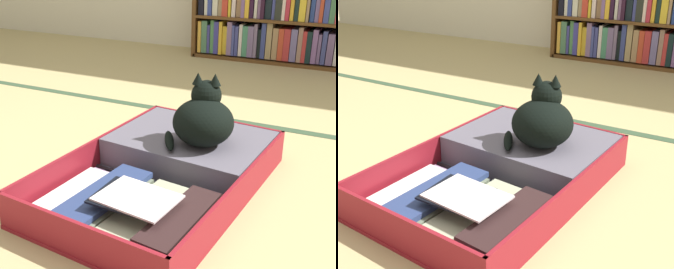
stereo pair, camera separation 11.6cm
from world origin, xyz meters
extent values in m
plane|color=tan|center=(0.00, 0.00, 0.00)|extent=(10.00, 10.00, 0.00)
cube|color=#354E35|center=(0.00, 0.96, 0.00)|extent=(4.80, 0.05, 0.00)
cube|color=brown|center=(0.16, 2.24, 0.01)|extent=(1.37, 0.28, 0.02)
cube|color=brown|center=(0.16, 2.24, 0.30)|extent=(1.34, 0.28, 0.02)
cube|color=gold|center=(-0.48, 2.23, 0.15)|extent=(0.02, 0.23, 0.23)
cube|color=#477758|center=(-0.44, 2.24, 0.15)|extent=(0.04, 0.23, 0.23)
cube|color=#3A3A8B|center=(-0.41, 2.24, 0.14)|extent=(0.02, 0.23, 0.21)
cube|color=#4C8A53|center=(-0.39, 2.25, 0.15)|extent=(0.03, 0.23, 0.24)
cube|color=#3B3A98|center=(-0.35, 2.24, 0.15)|extent=(0.04, 0.23, 0.23)
cube|color=gold|center=(-0.32, 2.23, 0.15)|extent=(0.02, 0.23, 0.24)
cube|color=gold|center=(-0.29, 2.25, 0.14)|extent=(0.03, 0.23, 0.20)
cube|color=slate|center=(-0.25, 2.24, 0.15)|extent=(0.04, 0.23, 0.24)
cube|color=#3D4791|center=(-0.22, 2.24, 0.14)|extent=(0.02, 0.23, 0.22)
cube|color=#3C428A|center=(-0.20, 2.24, 0.14)|extent=(0.02, 0.23, 0.21)
cube|color=silver|center=(-0.17, 2.24, 0.15)|extent=(0.02, 0.23, 0.23)
cube|color=#408665|center=(-0.13, 2.25, 0.14)|extent=(0.04, 0.23, 0.22)
cube|color=slate|center=(-0.09, 2.24, 0.14)|extent=(0.04, 0.23, 0.22)
cube|color=slate|center=(-0.06, 2.24, 0.15)|extent=(0.02, 0.23, 0.24)
cube|color=black|center=(-0.03, 2.25, 0.13)|extent=(0.03, 0.23, 0.20)
cube|color=navy|center=(0.00, 2.24, 0.16)|extent=(0.03, 0.23, 0.25)
cube|color=#9B865D|center=(0.04, 2.24, 0.16)|extent=(0.04, 0.23, 0.25)
cube|color=#9F7E57|center=(0.08, 2.24, 0.14)|extent=(0.04, 0.23, 0.22)
cube|color=#BA3E26|center=(0.12, 2.23, 0.14)|extent=(0.03, 0.23, 0.22)
cube|color=#AE2E30|center=(0.17, 2.24, 0.14)|extent=(0.04, 0.23, 0.22)
cube|color=slate|center=(0.21, 2.24, 0.15)|extent=(0.04, 0.23, 0.22)
cube|color=#906E5F|center=(0.25, 2.24, 0.15)|extent=(0.03, 0.23, 0.24)
cube|color=#B52F30|center=(0.28, 2.24, 0.14)|extent=(0.03, 0.23, 0.21)
cube|color=black|center=(0.31, 2.24, 0.14)|extent=(0.03, 0.23, 0.21)
cube|color=black|center=(-0.47, 2.23, 0.41)|extent=(0.04, 0.23, 0.20)
cube|color=#324497|center=(-0.41, 2.24, 0.41)|extent=(0.03, 0.23, 0.21)
cube|color=#95825F|center=(-0.33, 2.25, 0.41)|extent=(0.03, 0.23, 0.20)
cube|color=slate|center=(-0.16, 2.23, 0.42)|extent=(0.02, 0.23, 0.22)
cube|color=gold|center=(-0.13, 2.24, 0.42)|extent=(0.03, 0.23, 0.22)
cube|color=#29142F|center=(-0.10, 2.24, 0.42)|extent=(0.03, 0.23, 0.22)
cube|color=silver|center=(-0.07, 2.25, 0.43)|extent=(0.02, 0.23, 0.24)
cube|color=#2A1428|center=(-0.02, 2.23, 0.43)|extent=(0.03, 0.23, 0.25)
cube|color=black|center=(0.01, 2.25, 0.42)|extent=(0.04, 0.23, 0.23)
cube|color=#3C438F|center=(0.05, 2.25, 0.41)|extent=(0.02, 0.23, 0.21)
cube|color=#262A25|center=(0.09, 2.24, 0.43)|extent=(0.04, 0.23, 0.23)
cube|color=silver|center=(0.12, 2.24, 0.41)|extent=(0.02, 0.23, 0.19)
cube|color=#B72D3F|center=(0.15, 2.24, 0.42)|extent=(0.03, 0.23, 0.22)
cube|color=gold|center=(0.18, 2.24, 0.43)|extent=(0.02, 0.23, 0.25)
cube|color=#182A26|center=(0.21, 2.24, 0.43)|extent=(0.03, 0.23, 0.23)
cube|color=gold|center=(0.25, 2.24, 0.41)|extent=(0.04, 0.23, 0.21)
cube|color=#947857|center=(0.28, 2.23, 0.41)|extent=(0.02, 0.23, 0.19)
cube|color=maroon|center=(0.12, 0.00, 0.01)|extent=(0.62, 0.49, 0.01)
cube|color=maroon|center=(0.10, -0.21, 0.06)|extent=(0.59, 0.06, 0.13)
cube|color=maroon|center=(-0.16, 0.03, 0.06)|extent=(0.05, 0.44, 0.13)
cube|color=maroon|center=(0.41, -0.02, 0.06)|extent=(0.05, 0.44, 0.13)
cube|color=#494A5E|center=(0.12, 0.00, 0.02)|extent=(0.60, 0.46, 0.01)
cube|color=maroon|center=(0.16, 0.44, 0.01)|extent=(0.62, 0.49, 0.01)
cube|color=maroon|center=(0.18, 0.65, 0.06)|extent=(0.59, 0.06, 0.13)
cube|color=maroon|center=(-0.12, 0.47, 0.06)|extent=(0.05, 0.44, 0.13)
cube|color=maroon|center=(0.45, 0.41, 0.06)|extent=(0.05, 0.44, 0.13)
cube|color=#494A5E|center=(0.16, 0.44, 0.02)|extent=(0.60, 0.46, 0.01)
cylinder|color=black|center=(0.14, 0.22, 0.02)|extent=(0.57, 0.07, 0.02)
cube|color=gray|center=(-0.08, 0.03, 0.03)|extent=(0.17, 0.36, 0.02)
cube|color=silver|center=(-0.07, 0.02, 0.04)|extent=(0.15, 0.33, 0.01)
cube|color=#3B4669|center=(0.05, 0.01, 0.03)|extent=(0.14, 0.32, 0.02)
cube|color=#68725B|center=(0.06, 0.01, 0.05)|extent=(0.16, 0.36, 0.02)
cube|color=navy|center=(0.05, 0.01, 0.07)|extent=(0.16, 0.38, 0.02)
cube|color=navy|center=(0.19, -0.01, 0.03)|extent=(0.16, 0.36, 0.02)
cube|color=#AAAE8E|center=(0.19, 0.00, 0.05)|extent=(0.17, 0.39, 0.02)
cube|color=#70725B|center=(0.32, -0.01, 0.03)|extent=(0.17, 0.34, 0.01)
cube|color=slate|center=(0.33, -0.02, 0.04)|extent=(0.16, 0.34, 0.02)
cube|color=#94769C|center=(0.33, -0.01, 0.06)|extent=(0.15, 0.38, 0.01)
cube|color=#2F1D1D|center=(0.33, -0.01, 0.08)|extent=(0.16, 0.34, 0.02)
cube|color=white|center=(0.19, -0.02, 0.12)|extent=(0.24, 0.19, 0.01)
cube|color=black|center=(0.15, -0.02, 0.11)|extent=(0.18, 0.17, 0.01)
cube|color=#5D5967|center=(0.16, 0.44, 0.07)|extent=(0.59, 0.45, 0.11)
torus|color=white|center=(0.11, 0.44, 0.12)|extent=(0.12, 0.12, 0.01)
cylinder|color=black|center=(0.02, 0.65, 0.06)|extent=(0.02, 0.02, 0.11)
cylinder|color=black|center=(0.34, 0.63, 0.06)|extent=(0.02, 0.02, 0.11)
cube|color=white|center=(0.23, -0.21, 0.10)|extent=(0.03, 0.00, 0.02)
cube|color=white|center=(0.06, -0.20, 0.10)|extent=(0.04, 0.01, 0.02)
cube|color=#378936|center=(0.23, -0.21, 0.05)|extent=(0.03, 0.00, 0.02)
ellipsoid|color=black|center=(0.23, 0.39, 0.21)|extent=(0.26, 0.25, 0.17)
ellipsoid|color=black|center=(0.22, 0.44, 0.17)|extent=(0.16, 0.10, 0.09)
sphere|color=black|center=(0.22, 0.43, 0.29)|extent=(0.11, 0.11, 0.11)
cone|color=black|center=(0.25, 0.43, 0.36)|extent=(0.04, 0.04, 0.04)
cone|color=black|center=(0.19, 0.42, 0.36)|extent=(0.04, 0.04, 0.04)
sphere|color=#E3CC47|center=(0.23, 0.48, 0.30)|extent=(0.02, 0.02, 0.02)
sphere|color=#E3CC47|center=(0.19, 0.47, 0.30)|extent=(0.02, 0.02, 0.02)
ellipsoid|color=black|center=(0.12, 0.33, 0.14)|extent=(0.11, 0.16, 0.03)
camera|label=1|loc=(0.74, -0.97, 0.79)|focal=47.24mm
camera|label=2|loc=(0.84, -0.92, 0.79)|focal=47.24mm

